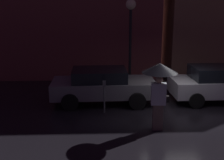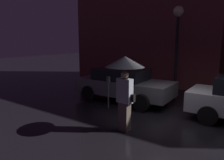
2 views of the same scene
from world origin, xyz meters
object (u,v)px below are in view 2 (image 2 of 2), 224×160
object	(u,v)px
parked_car_grey	(124,84)
parking_meter	(108,89)
street_lamp_near	(178,28)
pedestrian_with_umbrella	(125,72)

from	to	relation	value
parked_car_grey	parking_meter	distance (m)	1.24
street_lamp_near	pedestrian_with_umbrella	bearing A→B (deg)	-85.97
street_lamp_near	parking_meter	bearing A→B (deg)	-109.49
parking_meter	street_lamp_near	bearing A→B (deg)	70.51
parked_car_grey	pedestrian_with_umbrella	distance (m)	3.45
parked_car_grey	parking_meter	size ratio (longest dim) A/B	3.41
parked_car_grey	street_lamp_near	xyz separation A→B (m)	(1.41, 2.59, 2.47)
parking_meter	street_lamp_near	distance (m)	4.74
parked_car_grey	parking_meter	world-z (taller)	parked_car_grey
pedestrian_with_umbrella	parking_meter	xyz separation A→B (m)	(-1.73, 1.54, -0.99)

